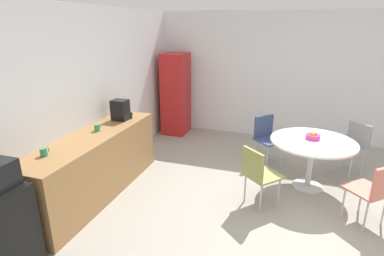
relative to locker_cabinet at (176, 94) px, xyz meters
name	(u,v)px	position (x,y,z in m)	size (l,w,h in m)	color
ground_plane	(290,215)	(-2.55, -2.55, -0.88)	(6.00, 6.00, 0.00)	#9E998E
wall_back	(82,99)	(-2.55, 0.45, 0.42)	(6.00, 0.10, 2.60)	silver
wall_side_right	(301,78)	(0.45, -2.55, 0.42)	(0.10, 6.00, 2.60)	silver
counter_block	(96,165)	(-2.86, 0.10, -0.43)	(2.44, 0.60, 0.90)	#9E7042
locker_cabinet	(176,94)	(0.00, 0.00, 0.00)	(0.60, 0.50, 1.75)	#B21E1E
round_table	(312,149)	(-1.71, -2.78, -0.25)	(1.19, 1.19, 0.75)	silver
chair_gray	(354,143)	(-0.96, -3.45, -0.36)	(0.59, 0.59, 0.83)	silver
chair_navy	(267,134)	(-0.99, -2.07, -0.36)	(0.59, 0.59, 0.83)	silver
chair_olive	(258,171)	(-2.47, -2.10, -0.36)	(0.59, 0.59, 0.83)	silver
chair_coral	(375,188)	(-2.47, -3.45, -0.36)	(0.59, 0.59, 0.83)	silver
fruit_bowl	(313,136)	(-1.65, -2.77, -0.08)	(0.20, 0.20, 0.11)	#D8338C
mug_white	(44,152)	(-3.62, 0.20, 0.07)	(0.13, 0.08, 0.09)	#338C59
mug_green	(130,115)	(-2.00, 0.01, 0.07)	(0.13, 0.08, 0.09)	black
mug_red	(97,128)	(-2.69, 0.14, 0.07)	(0.13, 0.08, 0.09)	#338C59
coffee_maker	(120,110)	(-2.12, 0.10, 0.18)	(0.20, 0.24, 0.32)	black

